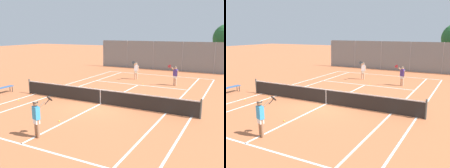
# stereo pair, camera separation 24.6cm
# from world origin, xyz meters

# --- Properties ---
(ground_plane) EXTENTS (120.00, 120.00, 0.00)m
(ground_plane) POSITION_xyz_m (0.00, 0.00, 0.00)
(ground_plane) COLOR #BC663D
(court_line_markings) EXTENTS (11.10, 23.90, 0.01)m
(court_line_markings) POSITION_xyz_m (0.00, 0.00, 0.00)
(court_line_markings) COLOR white
(court_line_markings) RESTS_ON ground
(tennis_net) EXTENTS (12.00, 0.10, 1.07)m
(tennis_net) POSITION_xyz_m (0.00, 0.00, 0.51)
(tennis_net) COLOR #474C47
(tennis_net) RESTS_ON ground
(player_near_side) EXTENTS (0.82, 0.70, 1.77)m
(player_near_side) POSITION_xyz_m (0.13, -5.58, 0.93)
(player_near_side) COLOR #936B4C
(player_near_side) RESTS_ON ground
(player_far_left) EXTENTS (0.44, 0.89, 1.77)m
(player_far_left) POSITION_xyz_m (-1.13, 8.68, 0.93)
(player_far_left) COLOR #D8A884
(player_far_left) RESTS_ON ground
(player_far_right) EXTENTS (0.84, 0.69, 1.77)m
(player_far_right) POSITION_xyz_m (2.81, 7.59, 0.93)
(player_far_right) COLOR #D8A884
(player_far_right) RESTS_ON ground
(loose_tennis_ball_0) EXTENTS (0.07, 0.07, 0.07)m
(loose_tennis_ball_0) POSITION_xyz_m (0.27, 6.78, 0.03)
(loose_tennis_ball_0) COLOR #D1DB33
(loose_tennis_ball_0) RESTS_ON ground
(loose_tennis_ball_1) EXTENTS (0.07, 0.07, 0.07)m
(loose_tennis_ball_1) POSITION_xyz_m (-5.09, -1.85, 0.03)
(loose_tennis_ball_1) COLOR #D1DB33
(loose_tennis_ball_1) RESTS_ON ground
(loose_tennis_ball_2) EXTENTS (0.07, 0.07, 0.07)m
(loose_tennis_ball_2) POSITION_xyz_m (-0.28, -3.67, 0.03)
(loose_tennis_ball_2) COLOR #D1DB33
(loose_tennis_ball_2) RESTS_ON ground
(loose_tennis_ball_3) EXTENTS (0.07, 0.07, 0.07)m
(loose_tennis_ball_3) POSITION_xyz_m (-4.29, -0.62, 0.03)
(loose_tennis_ball_3) COLOR #D1DB33
(loose_tennis_ball_3) RESTS_ON ground
(courtside_bench) EXTENTS (0.36, 1.50, 0.47)m
(courtside_bench) POSITION_xyz_m (-7.65, -0.84, 0.41)
(courtside_bench) COLOR #33598C
(courtside_bench) RESTS_ON ground
(back_fence) EXTENTS (17.01, 0.08, 3.37)m
(back_fence) POSITION_xyz_m (0.00, 15.51, 1.69)
(back_fence) COLOR gray
(back_fence) RESTS_ON ground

